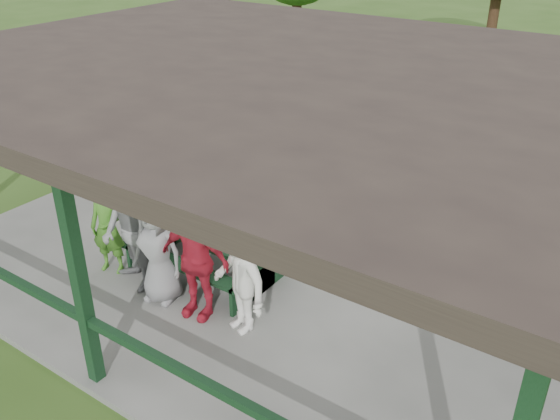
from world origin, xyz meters
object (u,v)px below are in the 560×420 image
Objects in this scene: pickup_truck at (521,97)px; contestant_grey_left at (128,233)px; picnic_table_far at (267,197)px; contestant_grey_mid at (158,251)px; picnic_table_near at (206,247)px; contestant_white_fedora at (239,278)px; spectator_grey at (389,198)px; spectator_blue at (275,147)px; spectator_lblue at (316,171)px; contestant_red at (195,259)px; farm_trailer at (318,77)px; contestant_green at (108,227)px.

contestant_grey_left is at bearing 179.64° from pickup_truck.
picnic_table_far is 1.49× the size of contestant_grey_mid.
picnic_table_near is 1.23m from contestant_grey_left.
picnic_table_near is 1.60m from contestant_white_fedora.
spectator_grey is (2.08, 0.78, 0.24)m from picnic_table_far.
contestant_grey_left is 0.32× the size of pickup_truck.
spectator_grey is (2.81, -0.55, -0.15)m from spectator_blue.
contestant_grey_mid is at bearing 65.40° from spectator_lblue.
spectator_lblue is at bearing 96.64° from contestant_grey_left.
contestant_red reaches higher than picnic_table_near.
farm_trailer is at bearing 111.27° from picnic_table_near.
picnic_table_near is at bearing 50.55° from spectator_grey.
pickup_truck is at bearing -124.48° from spectator_lblue.
contestant_red is 1.28× the size of spectator_grey.
spectator_grey is (1.62, -0.18, -0.04)m from spectator_lblue.
contestant_grey_left reaches higher than picnic_table_near.
pickup_truck is (2.33, 8.33, 0.24)m from picnic_table_far.
spectator_lblue is (0.30, 3.88, -0.06)m from contestant_grey_mid.
contestant_grey_mid is (0.58, 0.00, -0.12)m from contestant_grey_left.
picnic_table_far is at bearing 97.40° from picnic_table_near.
contestant_green is 1.09× the size of spectator_grey.
farm_trailer is at bearing 83.68° from contestant_green.
contestant_red is 4.50m from spectator_blue.
contestant_white_fedora is 11.18m from pickup_truck.
picnic_table_near is at bearing 166.63° from contestant_white_fedora.
picnic_table_far is 1.69× the size of spectator_grey.
contestant_red reaches higher than spectator_lblue.
contestant_red is at bearing -156.94° from contestant_white_fedora.
contestant_red reaches higher than contestant_white_fedora.
farm_trailer is (-2.65, 6.03, -0.26)m from spectator_blue.
picnic_table_near is at bearing 73.01° from contestant_grey_left.
pickup_truck reaches higher than spectator_grey.
spectator_blue reaches higher than contestant_grey_mid.
contestant_grey_left is 4.47m from spectator_grey.
spectator_grey is at bearing 75.39° from contestant_grey_left.
contestant_green is 4.06m from spectator_lblue.
pickup_truck is at bearing 74.36° from picnic_table_far.
spectator_lblue is at bearing 73.93° from contestant_grey_mid.
contestant_green is at bearing 176.54° from pickup_truck.
picnic_table_far is 1.61× the size of spectator_lblue.
farm_trailer is at bearing 125.46° from contestant_grey_left.
contestant_grey_mid is 1.42m from contestant_white_fedora.
contestant_grey_left reaches higher than picnic_table_far.
contestant_grey_left reaches higher than spectator_blue.
picnic_table_far is at bearing 14.31° from spectator_grey.
contestant_white_fedora is 11.32m from farm_trailer.
pickup_truck is (3.06, 7.00, -0.15)m from spectator_blue.
spectator_blue is 7.64m from pickup_truck.
contestant_green is at bearing -148.10° from picnic_table_near.
spectator_lblue is (0.20, 2.96, 0.28)m from picnic_table_near.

